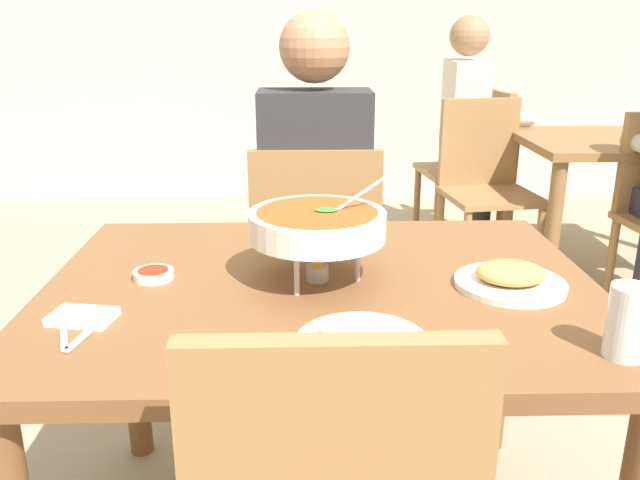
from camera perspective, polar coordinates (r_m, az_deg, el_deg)
The scene contains 15 objects.
dining_table_main at distance 1.50m, azimuth 0.16°, elevation -7.37°, with size 1.22×0.93×0.72m.
chair_diner_main at distance 2.24m, azimuth -0.43°, elevation -1.53°, with size 0.44×0.44×0.90m.
diner_main at distance 2.20m, azimuth -0.47°, elevation 4.55°, with size 0.40×0.45×1.31m.
curry_bowl at distance 1.42m, azimuth -0.24°, elevation 1.27°, with size 0.33×0.30×0.26m.
rice_plate at distance 1.17m, azimuth 3.71°, elevation -8.44°, with size 0.24×0.24×0.06m.
appetizer_plate at distance 1.49m, azimuth 16.22°, elevation -3.21°, with size 0.24×0.24×0.06m.
sauce_dish at distance 1.52m, azimuth -14.28°, elevation -2.88°, with size 0.09×0.09×0.02m.
napkin_folded at distance 1.36m, azimuth -19.94°, elevation -6.29°, with size 0.12×0.08×0.02m, color white.
fork_utensil at distance 1.32m, azimuth -21.40°, elevation -7.31°, with size 0.01×0.17×0.01m, color silver.
spoon_utensil at distance 1.31m, azimuth -19.32°, elevation -7.39°, with size 0.01×0.17×0.01m, color silver.
drink_glass at distance 1.24m, azimuth 25.13°, elevation -6.74°, with size 0.07×0.07×0.13m.
dining_table_far at distance 3.66m, azimuth 24.62°, elevation 6.12°, with size 1.00×0.80×0.72m.
chair_bg_left at distance 4.00m, azimuth 13.35°, elevation 6.94°, with size 0.49×0.49×0.90m.
chair_bg_right at distance 3.50m, azimuth 14.09°, elevation 5.31°, with size 0.49×0.49×0.90m.
patron_bg_left at distance 3.91m, azimuth 12.95°, elevation 10.23°, with size 0.45×0.40×1.31m.
Camera 1 is at (-0.04, -1.35, 1.27)m, focal length 36.83 mm.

